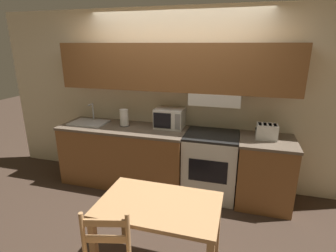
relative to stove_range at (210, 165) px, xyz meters
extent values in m
plane|color=#3D2D23|center=(-0.59, 0.31, -0.45)|extent=(16.00, 16.00, 0.00)
cube|color=beige|center=(-0.59, 0.34, 0.82)|extent=(5.68, 0.05, 2.55)
cube|color=brown|center=(-0.59, 0.15, 1.31)|extent=(3.28, 0.32, 0.63)
cube|color=white|center=(0.00, 0.15, 0.91)|extent=(0.67, 0.34, 0.16)
cube|color=brown|center=(-1.30, -0.02, -0.02)|extent=(1.86, 0.66, 0.86)
cube|color=brown|center=(-1.30, -0.02, 0.43)|extent=(1.88, 0.68, 0.04)
cube|color=brown|center=(0.71, -0.02, -0.02)|extent=(0.68, 0.66, 0.86)
cube|color=brown|center=(0.71, -0.02, 0.43)|extent=(0.70, 0.68, 0.04)
cube|color=white|center=(0.00, 0.00, -0.02)|extent=(0.71, 0.62, 0.87)
cube|color=black|center=(0.00, 0.00, 0.43)|extent=(0.71, 0.62, 0.03)
cube|color=black|center=(0.00, -0.31, 0.05)|extent=(0.50, 0.01, 0.30)
cylinder|color=black|center=(-0.16, -0.12, 0.45)|extent=(0.10, 0.10, 0.01)
cylinder|color=black|center=(0.16, -0.12, 0.45)|extent=(0.10, 0.10, 0.01)
cylinder|color=black|center=(-0.16, 0.12, 0.45)|extent=(0.10, 0.10, 0.01)
cylinder|color=black|center=(0.16, 0.12, 0.45)|extent=(0.10, 0.10, 0.01)
cube|color=white|center=(-0.63, 0.14, 0.59)|extent=(0.41, 0.32, 0.28)
cube|color=black|center=(-0.70, -0.02, 0.59)|extent=(0.25, 0.01, 0.22)
cube|color=gray|center=(-0.48, -0.02, 0.59)|extent=(0.07, 0.01, 0.22)
cube|color=white|center=(0.68, 0.01, 0.55)|extent=(0.26, 0.20, 0.19)
cube|color=black|center=(0.55, 0.01, 0.58)|extent=(0.01, 0.02, 0.02)
cube|color=black|center=(0.59, 0.01, 0.64)|extent=(0.04, 0.14, 0.01)
cube|color=black|center=(0.65, 0.01, 0.64)|extent=(0.04, 0.14, 0.01)
cube|color=black|center=(0.71, 0.01, 0.64)|extent=(0.04, 0.14, 0.01)
cube|color=black|center=(0.77, 0.01, 0.64)|extent=(0.04, 0.14, 0.01)
cube|color=#B7BABF|center=(-1.87, -0.02, 0.46)|extent=(0.53, 0.38, 0.02)
cube|color=#4C4F54|center=(-1.87, -0.04, 0.47)|extent=(0.45, 0.29, 0.01)
cylinder|color=#B7BABF|center=(-1.87, 0.12, 0.60)|extent=(0.02, 0.02, 0.25)
cylinder|color=#B7BABF|center=(-1.87, 0.06, 0.73)|extent=(0.02, 0.12, 0.02)
cylinder|color=black|center=(-1.30, 0.03, 0.45)|extent=(0.14, 0.14, 0.01)
cylinder|color=white|center=(-1.30, 0.03, 0.58)|extent=(0.12, 0.12, 0.24)
cube|color=tan|center=(-0.28, -1.47, 0.26)|extent=(1.06, 0.67, 0.04)
cube|color=tan|center=(-0.77, -1.77, -0.10)|extent=(0.06, 0.06, 0.69)
cube|color=tan|center=(-0.77, -1.18, -0.10)|extent=(0.06, 0.06, 0.69)
cube|color=tan|center=(0.21, -1.18, -0.10)|extent=(0.06, 0.06, 0.69)
cylinder|color=tan|center=(-0.73, -1.95, 0.21)|extent=(0.04, 0.04, 0.42)
cylinder|color=tan|center=(-0.40, -1.87, 0.21)|extent=(0.04, 0.04, 0.42)
cube|color=tan|center=(-0.56, -1.91, 0.33)|extent=(0.34, 0.11, 0.06)
cube|color=tan|center=(-0.56, -1.91, 0.19)|extent=(0.34, 0.11, 0.06)
camera|label=1|loc=(0.34, -3.36, 1.61)|focal=28.00mm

